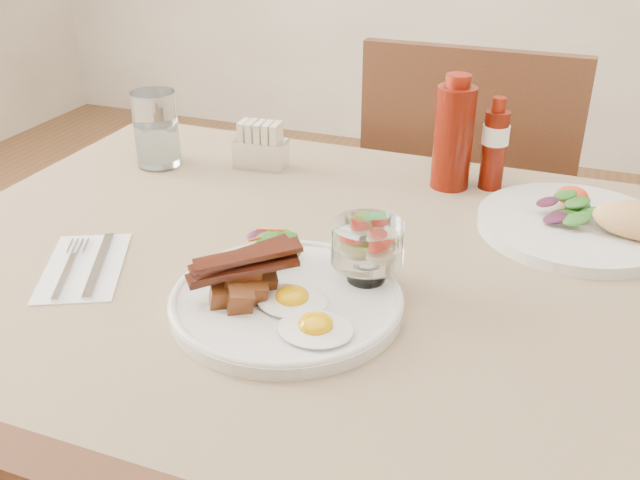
# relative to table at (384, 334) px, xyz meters

# --- Properties ---
(table) EXTENTS (1.33, 0.88, 0.75)m
(table) POSITION_rel_table_xyz_m (0.00, 0.00, 0.00)
(table) COLOR #57311B
(table) RESTS_ON ground
(chair_far) EXTENTS (0.42, 0.42, 0.93)m
(chair_far) POSITION_rel_table_xyz_m (0.00, 0.66, -0.14)
(chair_far) COLOR #57311B
(chair_far) RESTS_ON ground
(main_plate) EXTENTS (0.28, 0.28, 0.02)m
(main_plate) POSITION_rel_table_xyz_m (-0.09, -0.11, 0.10)
(main_plate) COLOR white
(main_plate) RESTS_ON table
(fried_eggs) EXTENTS (0.14, 0.13, 0.02)m
(fried_eggs) POSITION_rel_table_xyz_m (-0.06, -0.15, 0.11)
(fried_eggs) COLOR white
(fried_eggs) RESTS_ON main_plate
(bacon_potato_pile) EXTENTS (0.12, 0.12, 0.06)m
(bacon_potato_pile) POSITION_rel_table_xyz_m (-0.14, -0.13, 0.13)
(bacon_potato_pile) COLOR #672F14
(bacon_potato_pile) RESTS_ON main_plate
(side_salad) EXTENTS (0.08, 0.08, 0.04)m
(side_salad) POSITION_rel_table_xyz_m (-0.14, -0.04, 0.12)
(side_salad) COLOR #1E5416
(side_salad) RESTS_ON main_plate
(fruit_cup) EXTENTS (0.09, 0.09, 0.09)m
(fruit_cup) POSITION_rel_table_xyz_m (-0.02, -0.04, 0.15)
(fruit_cup) COLOR white
(fruit_cup) RESTS_ON main_plate
(second_plate) EXTENTS (0.30, 0.28, 0.07)m
(second_plate) POSITION_rel_table_xyz_m (0.24, 0.22, 0.11)
(second_plate) COLOR white
(second_plate) RESTS_ON table
(ketchup_bottle) EXTENTS (0.07, 0.07, 0.19)m
(ketchup_bottle) POSITION_rel_table_xyz_m (0.01, 0.32, 0.18)
(ketchup_bottle) COLOR #590F05
(ketchup_bottle) RESTS_ON table
(hot_sauce_bottle) EXTENTS (0.05, 0.05, 0.15)m
(hot_sauce_bottle) POSITION_rel_table_xyz_m (0.08, 0.34, 0.16)
(hot_sauce_bottle) COLOR #590F05
(hot_sauce_bottle) RESTS_ON table
(sugar_caddy) EXTENTS (0.09, 0.06, 0.08)m
(sugar_caddy) POSITION_rel_table_xyz_m (-0.31, 0.29, 0.12)
(sugar_caddy) COLOR silver
(sugar_caddy) RESTS_ON table
(water_glass) EXTENTS (0.08, 0.08, 0.13)m
(water_glass) POSITION_rel_table_xyz_m (-0.49, 0.23, 0.15)
(water_glass) COLOR white
(water_glass) RESTS_ON table
(napkin_cutlery) EXTENTS (0.17, 0.21, 0.01)m
(napkin_cutlery) POSITION_rel_table_xyz_m (-0.38, -0.12, 0.09)
(napkin_cutlery) COLOR white
(napkin_cutlery) RESTS_ON table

